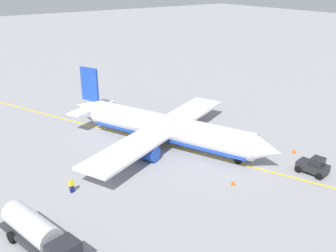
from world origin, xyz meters
name	(u,v)px	position (x,y,z in m)	size (l,w,h in m)	color
ground_plane	(168,146)	(0.00, 0.00, 0.00)	(400.00, 400.00, 0.00)	#939399
airplane	(165,128)	(-0.48, -0.20, 2.60)	(31.76, 29.84, 9.55)	white
fuel_tanker	(38,233)	(10.96, -21.93, 1.72)	(10.25, 4.61, 3.15)	#2D2D33
pushback_tug	(314,166)	(16.93, 9.62, 1.01)	(3.90, 2.88, 2.20)	#232328
refueling_worker	(72,186)	(3.70, -15.93, 0.82)	(0.46, 0.58, 1.71)	navy
safety_cone_nose	(294,151)	(12.02, 12.48, 0.32)	(0.57, 0.57, 0.64)	#F2590F
safety_cone_wingtip	(233,182)	(13.16, -0.22, 0.30)	(0.55, 0.55, 0.61)	#F2590F
taxi_line_marking	(168,145)	(0.00, 0.00, 0.01)	(77.33, 0.30, 0.01)	yellow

